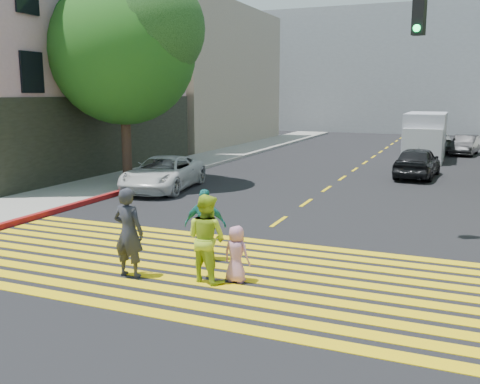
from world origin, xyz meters
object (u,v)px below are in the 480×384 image
Objects in this scene: tree_left at (125,43)px; silver_car at (438,142)px; dark_car_parked at (465,145)px; pedestrian_child at (236,254)px; dark_car_near at (417,162)px; pedestrian_woman at (206,238)px; white_sedan at (163,173)px; pedestrian_man at (129,233)px; pedestrian_extra at (205,225)px; white_van at (425,138)px.

tree_left is 22.37m from silver_car.
silver_car reaches higher than dark_car_parked.
dark_car_near is (2.22, 15.70, 0.13)m from pedestrian_child.
white_sedan is at bearing -39.16° from pedestrian_woman.
pedestrian_man is 1.88m from pedestrian_extra.
white_van reaches higher than pedestrian_extra.
silver_car reaches higher than pedestrian_child.
white_sedan is at bearing -113.01° from dark_car_parked.
dark_car_parked is (4.22, 26.52, 0.03)m from pedestrian_child.
pedestrian_woman is at bearing -63.08° from white_sedan.
pedestrian_woman is 16.13m from dark_car_near.
pedestrian_man reaches higher than dark_car_parked.
dark_car_parked is at bearing 59.29° from white_van.
pedestrian_extra is at bearing 73.15° from silver_car.
pedestrian_extra is at bearing -33.46° from pedestrian_child.
pedestrian_child is 26.85m from dark_car_parked.
white_sedan is 21.44m from silver_car.
pedestrian_woman reaches higher than silver_car.
dark_car_near is 7.19m from white_van.
white_sedan is 11.44m from dark_car_near.
pedestrian_extra is 22.04m from white_van.
tree_left reaches higher than dark_car_parked.
dark_car_parked is at bearing -115.03° from pedestrian_extra.
pedestrian_extra is 9.30m from white_sedan.
white_van is at bearing -112.25° from dark_car_parked.
white_van reaches higher than white_sedan.
pedestrian_woman reaches higher than dark_car_near.
pedestrian_woman is 0.43× the size of dark_car_near.
silver_car is (4.72, 28.43, -0.30)m from pedestrian_man.
pedestrian_child is 28.01m from silver_car.
white_sedan is 21.02m from dark_car_parked.
silver_car is at bearing -97.92° from pedestrian_man.
pedestrian_man is 23.78m from white_van.
dark_car_parked is (6.38, 27.06, -0.32)m from pedestrian_man.
pedestrian_extra is at bearing -93.69° from dark_car_parked.
pedestrian_child is 1.64m from pedestrian_extra.
dark_car_near reaches higher than silver_car.
pedestrian_man is 0.43× the size of silver_car.
white_sedan is (-6.72, 8.57, 0.08)m from pedestrian_child.
white_sedan reaches higher than silver_car.
silver_car is (3.77, 26.82, -0.18)m from pedestrian_extra.
pedestrian_man is 16.82m from dark_car_near.
dark_car_near is (4.38, 16.24, -0.23)m from pedestrian_man.
pedestrian_woman is 1.41m from pedestrian_extra.
pedestrian_woman is 0.41× the size of silver_car.
pedestrian_extra reaches higher than dark_car_near.
pedestrian_extra is at bearing -98.63° from white_van.
dark_car_near is 11.00m from dark_car_parked.
tree_left is 1.50× the size of white_van.
dark_car_parked is 4.30m from white_van.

